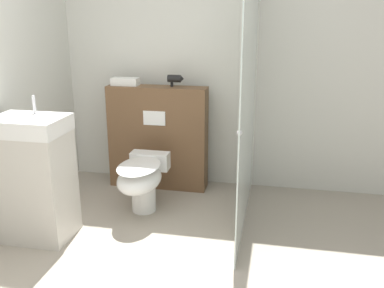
% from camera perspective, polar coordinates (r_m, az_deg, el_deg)
% --- Properties ---
extents(wall_back, '(8.00, 0.06, 2.50)m').
position_cam_1_polar(wall_back, '(4.33, 0.70, 10.80)').
color(wall_back, silver).
rests_on(wall_back, ground_plane).
extents(partition_panel, '(0.99, 0.23, 1.04)m').
position_cam_1_polar(partition_panel, '(4.33, -4.55, 0.87)').
color(partition_panel, brown).
rests_on(partition_panel, ground_plane).
extents(shower_glass, '(0.04, 1.59, 2.06)m').
position_cam_1_polar(shower_glass, '(3.48, 7.60, 5.45)').
color(shower_glass, silver).
rests_on(shower_glass, ground_plane).
extents(toilet, '(0.37, 0.67, 0.48)m').
position_cam_1_polar(toilet, '(3.81, -6.73, -4.68)').
color(toilet, white).
rests_on(toilet, ground_plane).
extents(sink_vanity, '(0.55, 0.41, 1.12)m').
position_cam_1_polar(sink_vanity, '(3.55, -20.30, -4.31)').
color(sink_vanity, beige).
rests_on(sink_vanity, ground_plane).
extents(hair_drier, '(0.16, 0.07, 0.12)m').
position_cam_1_polar(hair_drier, '(4.17, -2.25, 8.68)').
color(hair_drier, black).
rests_on(hair_drier, partition_panel).
extents(folded_towel, '(0.26, 0.13, 0.07)m').
position_cam_1_polar(folded_towel, '(4.31, -8.90, 8.23)').
color(folded_towel, white).
rests_on(folded_towel, partition_panel).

